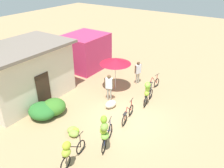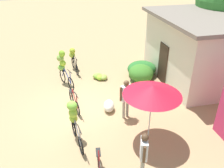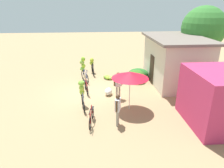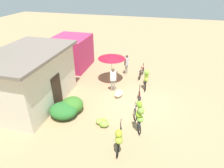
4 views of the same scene
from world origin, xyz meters
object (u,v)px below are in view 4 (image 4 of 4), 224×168
Objects in this scene: market_umbrella at (112,56)px; bicycle_near_pile at (139,114)px; person_bystander at (127,63)px; person_vendor at (113,77)px; bicycle_by_shop at (146,77)px; bicycle_leftmost at (119,138)px; building_low at (30,78)px; bicycle_center_loaded at (139,99)px; banana_pile_on_ground at (103,123)px; produce_sack at (119,94)px; shop_pink at (72,52)px; bicycle_rightmost at (141,73)px.

bicycle_near_pile is at bearing -151.09° from market_umbrella.
person_bystander is (1.54, -0.80, -1.01)m from market_umbrella.
bicycle_near_pile is 4.14m from person_vendor.
bicycle_by_shop is at bearing -139.88° from person_bystander.
bicycle_leftmost is at bearing -162.32° from market_umbrella.
building_low is 2.62× the size of market_umbrella.
bicycle_center_loaded is 0.99× the size of person_bystander.
person_vendor is (3.50, 2.22, 0.03)m from bicycle_near_pile.
banana_pile_on_ground is (-2.46, 1.56, -0.21)m from bicycle_center_loaded.
person_bystander is at bearing 3.23° from produce_sack.
person_vendor is at bearing 111.34° from bicycle_by_shop.
shop_pink reaches higher than bicycle_rightmost.
market_umbrella is at bearing 26.79° from produce_sack.
person_vendor is at bearing 40.85° from produce_sack.
produce_sack is 0.44× the size of person_bystander.
bicycle_center_loaded is 2.25× the size of produce_sack.
shop_pink is at bearing 56.55° from bicycle_center_loaded.
person_vendor is (3.55, 0.38, 0.90)m from banana_pile_on_ground.
produce_sack is (-3.30, 1.04, -0.12)m from bicycle_rightmost.
bicycle_near_pile is at bearing -174.08° from bicycle_rightmost.
building_low is 5.06m from banana_pile_on_ground.
building_low is at bearing 131.48° from bicycle_rightmost.
bicycle_leftmost reaches higher than produce_sack.
banana_pile_on_ground is (-0.05, 1.84, -0.87)m from bicycle_near_pile.
bicycle_leftmost is 1.06× the size of bicycle_rightmost.
shop_pink is 4.57× the size of produce_sack.
produce_sack is at bearing 162.55° from bicycle_rightmost.
bicycle_center_loaded is at bearing -123.45° from shop_pink.
banana_pile_on_ground is (-6.65, -4.79, -1.17)m from shop_pink.
building_low reaches higher than bicycle_near_pile.
person_bystander reaches higher than bicycle_by_shop.
bicycle_by_shop is at bearing -68.66° from person_vendor.
shop_pink is 1.92× the size of bicycle_leftmost.
shop_pink reaches higher than person_bystander.
shop_pink is 6.90m from bicycle_by_shop.
person_bystander is (6.39, 1.88, -0.03)m from bicycle_near_pile.
building_low reaches higher than produce_sack.
building_low is 5.52m from market_umbrella.
person_vendor is (2.56, -4.34, -0.62)m from building_low.
building_low reaches higher than bicycle_rightmost.
bicycle_near_pile is (1.56, -0.64, 0.25)m from bicycle_leftmost.
building_low is at bearing 103.17° from bicycle_center_loaded.
produce_sack is 3.60m from person_bystander.
bicycle_by_shop is (4.31, 0.13, -0.09)m from bicycle_near_pile.
produce_sack is (2.87, 1.68, -0.78)m from bicycle_near_pile.
building_low reaches higher than bicycle_by_shop.
banana_pile_on_ground is at bearing 169.10° from bicycle_rightmost.
building_low is at bearing 111.59° from produce_sack.
market_umbrella is 1.36× the size of person_bystander.
bicycle_near_pile is 4.32m from bicycle_by_shop.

